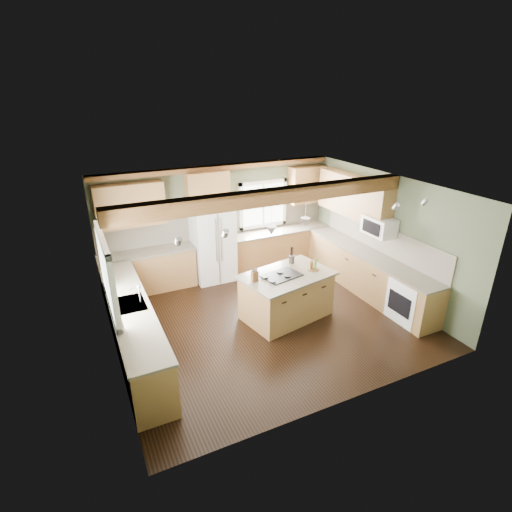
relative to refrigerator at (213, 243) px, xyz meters
name	(u,v)px	position (x,y,z in m)	size (l,w,h in m)	color
floor	(266,318)	(0.30, -2.12, -0.90)	(5.60, 5.60, 0.00)	black
ceiling	(267,188)	(0.30, -2.12, 1.70)	(5.60, 5.60, 0.00)	silver
wall_back	(219,220)	(0.30, 0.38, 0.40)	(5.60, 5.60, 0.00)	#4D533B
wall_left	(107,288)	(-2.50, -2.12, 0.40)	(5.00, 5.00, 0.00)	#4D533B
wall_right	(384,235)	(3.10, -2.12, 0.40)	(5.00, 5.00, 0.00)	#4D533B
ceiling_beam	(270,197)	(0.30, -2.21, 1.57)	(5.55, 0.26, 0.26)	#513217
soffit_trim	(218,168)	(0.30, 0.28, 1.64)	(5.55, 0.20, 0.10)	#513217
backsplash_back	(219,224)	(0.30, 0.36, 0.31)	(5.58, 0.03, 0.58)	brown
backsplash_right	(381,238)	(3.08, -2.07, 0.31)	(0.03, 3.70, 0.58)	brown
base_cab_back_left	(149,271)	(-1.49, 0.08, -0.46)	(2.02, 0.60, 0.88)	brown
counter_back_left	(147,252)	(-1.49, 0.08, 0.00)	(2.06, 0.64, 0.04)	#4F483A
base_cab_back_right	(279,248)	(1.79, 0.08, -0.46)	(2.62, 0.60, 0.88)	brown
counter_back_right	(280,230)	(1.79, 0.08, 0.00)	(2.66, 0.64, 0.04)	#4F483A
base_cab_left	(133,328)	(-2.20, -2.07, -0.46)	(0.60, 3.70, 0.88)	brown
counter_left	(129,305)	(-2.20, -2.07, 0.00)	(0.64, 3.74, 0.04)	#4F483A
base_cab_right	(367,273)	(2.80, -2.07, -0.46)	(0.60, 3.70, 0.88)	brown
counter_right	(369,254)	(2.80, -2.07, 0.00)	(0.64, 3.74, 0.04)	#4F483A
upper_cab_back_left	(130,205)	(-1.69, 0.21, 1.05)	(1.40, 0.35, 0.90)	brown
upper_cab_over_fridge	(207,187)	(0.00, 0.21, 1.25)	(0.96, 0.35, 0.70)	brown
upper_cab_right	(354,196)	(2.92, -1.22, 1.05)	(0.35, 2.20, 0.90)	brown
upper_cab_back_corner	(307,185)	(2.60, 0.21, 1.05)	(0.90, 0.35, 0.90)	brown
window_left	(106,272)	(-2.48, -2.07, 0.65)	(0.04, 1.60, 1.05)	white
window_back	(263,204)	(1.45, 0.36, 0.65)	(1.10, 0.04, 1.00)	white
sink	(129,305)	(-2.20, -2.07, 0.01)	(0.50, 0.65, 0.03)	#262628
faucet	(139,295)	(-2.02, -2.07, 0.15)	(0.02, 0.02, 0.28)	#B2B2B7
dishwasher	(149,375)	(-2.19, -3.37, -0.47)	(0.60, 0.60, 0.84)	white
oven	(411,300)	(2.79, -3.37, -0.47)	(0.60, 0.72, 0.84)	white
microwave	(379,226)	(2.88, -2.17, 0.65)	(0.40, 0.70, 0.38)	white
pendant_left	(271,231)	(0.30, -2.29, 0.98)	(0.18, 0.18, 0.16)	#B2B2B7
pendant_right	(305,222)	(1.10, -2.13, 0.98)	(0.18, 0.18, 0.16)	#B2B2B7
refrigerator	(213,243)	(0.00, 0.00, 0.00)	(0.90, 0.74, 1.80)	silver
island	(286,296)	(0.70, -2.21, -0.46)	(1.62, 0.99, 0.88)	olive
island_top	(287,275)	(0.70, -2.21, 0.00)	(1.73, 1.10, 0.04)	#4F483A
cooktop	(282,275)	(0.57, -2.24, 0.03)	(0.70, 0.47, 0.02)	black
knife_block	(255,276)	(0.01, -2.22, 0.12)	(0.12, 0.09, 0.20)	brown
utensil_crock	(292,259)	(1.04, -1.79, 0.10)	(0.12, 0.12, 0.15)	#443C36
bottle_tray	(313,265)	(1.26, -2.25, 0.13)	(0.23, 0.23, 0.21)	brown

